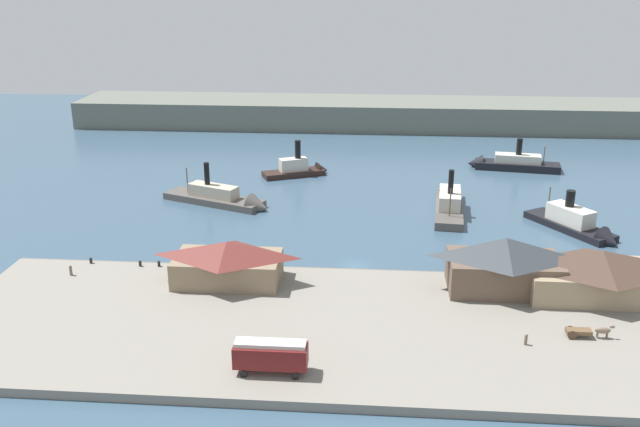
{
  "coord_description": "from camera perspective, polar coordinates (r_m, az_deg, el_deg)",
  "views": [
    {
      "loc": [
        2.32,
        -103.29,
        45.46
      ],
      "look_at": [
        -7.43,
        19.94,
        2.0
      ],
      "focal_mm": 38.43,
      "sensor_mm": 36.0,
      "label": 1
    }
  ],
  "objects": [
    {
      "name": "ferry_departing_north",
      "position": [
        143.04,
        -7.83,
        1.18
      ],
      "size": [
        24.47,
        14.29,
        10.44
      ],
      "color": "#514C47",
      "rests_on": "ground"
    },
    {
      "name": "ferry_approaching_east",
      "position": [
        141.99,
        10.72,
        1.01
      ],
      "size": [
        7.48,
        24.7,
        10.86
      ],
      "color": "#514C47",
      "rests_on": "ground"
    },
    {
      "name": "mooring_post_center_east",
      "position": [
        113.31,
        -14.75,
        -4.05
      ],
      "size": [
        0.44,
        0.44,
        0.9
      ],
      "primitive_type": "cylinder",
      "color": "black",
      "rests_on": "quay_promenade"
    },
    {
      "name": "ferry_shed_customs_shed",
      "position": [
        104.16,
        -7.72,
        -3.98
      ],
      "size": [
        16.19,
        9.08,
        6.48
      ],
      "color": "#847056",
      "rests_on": "quay_promenade"
    },
    {
      "name": "ferry_outer_harbor",
      "position": [
        174.39,
        15.35,
        4.04
      ],
      "size": [
        22.4,
        8.25,
        9.28
      ],
      "color": "black",
      "rests_on": "ground"
    },
    {
      "name": "quay_promenade",
      "position": [
        92.88,
        2.57,
        -9.53
      ],
      "size": [
        110.0,
        36.0,
        1.2
      ],
      "primitive_type": "cube",
      "color": "gray",
      "rests_on": "ground"
    },
    {
      "name": "pedestrian_near_east_shed",
      "position": [
        113.09,
        -20.04,
        -4.48
      ],
      "size": [
        0.43,
        0.43,
        1.76
      ],
      "color": "#6B5B4C",
      "rests_on": "quay_promenade"
    },
    {
      "name": "horse_cart",
      "position": [
        95.44,
        21.37,
        -9.09
      ],
      "size": [
        6.0,
        1.46,
        1.87
      ],
      "color": "brown",
      "rests_on": "quay_promenade"
    },
    {
      "name": "mooring_post_east",
      "position": [
        116.73,
        -18.54,
        -3.74
      ],
      "size": [
        0.44,
        0.44,
        0.9
      ],
      "primitive_type": "cylinder",
      "color": "black",
      "rests_on": "quay_promenade"
    },
    {
      "name": "ferry_moored_east",
      "position": [
        135.11,
        20.73,
        -0.9
      ],
      "size": [
        15.05,
        19.39,
        9.2
      ],
      "color": "black",
      "rests_on": "ground"
    },
    {
      "name": "far_headland",
      "position": [
        217.29,
        3.87,
        8.33
      ],
      "size": [
        180.0,
        24.0,
        8.0
      ],
      "primitive_type": "cube",
      "color": "#60665B",
      "rests_on": "ground"
    },
    {
      "name": "ferry_shed_central_terminal",
      "position": [
        106.84,
        22.28,
        -4.57
      ],
      "size": [
        21.13,
        10.92,
        6.98
      ],
      "color": "#998466",
      "rests_on": "quay_promenade"
    },
    {
      "name": "ground_plane",
      "position": [
        112.87,
        2.97,
        -4.41
      ],
      "size": [
        320.0,
        320.0,
        0.0
      ],
      "primitive_type": "plane",
      "color": "#385166"
    },
    {
      "name": "pedestrian_by_tram",
      "position": [
        91.3,
        16.77,
        -10.01
      ],
      "size": [
        0.4,
        0.4,
        1.61
      ],
      "color": "#6B5B4C",
      "rests_on": "quay_promenade"
    },
    {
      "name": "ferry_shed_west_terminal",
      "position": [
        103.88,
        15.1,
        -4.05
      ],
      "size": [
        16.4,
        9.43,
        8.18
      ],
      "color": "brown",
      "rests_on": "quay_promenade"
    },
    {
      "name": "seawall_edge",
      "position": [
        109.38,
        2.92,
        -4.93
      ],
      "size": [
        110.0,
        0.8,
        1.0
      ],
      "primitive_type": "cube",
      "color": "#666159",
      "rests_on": "ground"
    },
    {
      "name": "mooring_post_center_west",
      "position": [
        112.52,
        -13.26,
        -4.09
      ],
      "size": [
        0.44,
        0.44,
        0.9
      ],
      "primitive_type": "cylinder",
      "color": "black",
      "rests_on": "quay_promenade"
    },
    {
      "name": "ferry_approaching_west",
      "position": [
        163.05,
        -1.63,
        3.71
      ],
      "size": [
        16.25,
        10.51,
        10.0
      ],
      "color": "black",
      "rests_on": "ground"
    },
    {
      "name": "street_tram",
      "position": [
        81.52,
        -4.14,
        -11.6
      ],
      "size": [
        8.63,
        2.97,
        4.03
      ],
      "color": "maroon",
      "rests_on": "quay_promenade"
    }
  ]
}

